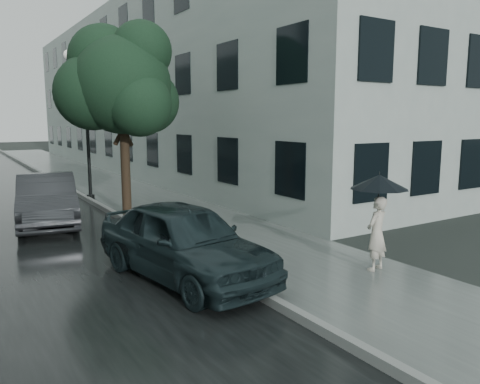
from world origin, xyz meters
TOP-DOWN VIEW (x-y plane):
  - ground at (0.00, 0.00)m, footprint 120.00×120.00m
  - sidewalk at (0.25, 12.00)m, footprint 3.50×60.00m
  - kerb_near at (-1.57, 12.00)m, footprint 0.15×60.00m
  - building_near at (5.47, 19.50)m, footprint 7.02×36.00m
  - pedestrian at (1.19, -0.63)m, footprint 0.60×0.47m
  - umbrella at (1.23, -0.60)m, footprint 1.32×1.32m
  - street_tree at (-1.16, 7.34)m, footprint 3.81×3.46m
  - lamp_post at (-1.56, 10.52)m, footprint 0.84×0.40m
  - car_near at (-2.20, 0.93)m, footprint 2.31×4.40m
  - car_far at (-3.50, 7.09)m, footprint 2.15×4.47m

SIDE VIEW (x-z plane):
  - ground at x=0.00m, z-range 0.00..0.00m
  - sidewalk at x=0.25m, z-range 0.00..0.01m
  - kerb_near at x=-1.57m, z-range 0.00..0.15m
  - car_far at x=-3.50m, z-range 0.01..1.42m
  - car_near at x=-2.20m, z-range 0.01..1.43m
  - pedestrian at x=1.19m, z-range 0.01..1.47m
  - umbrella at x=1.23m, z-range 1.25..2.25m
  - lamp_post at x=-1.56m, z-range 0.38..5.67m
  - street_tree at x=-1.16m, z-range 1.06..6.91m
  - building_near at x=5.47m, z-range 0.00..9.00m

